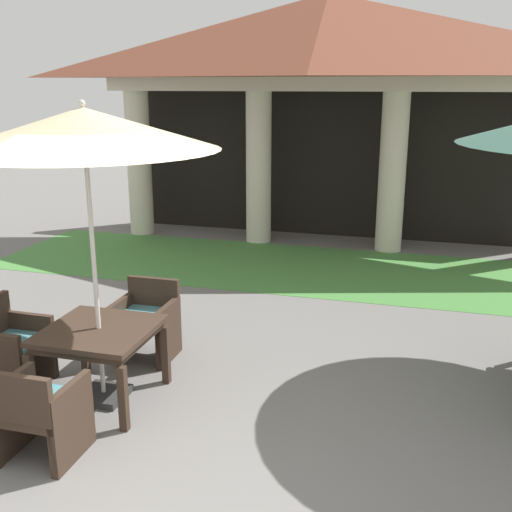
{
  "coord_description": "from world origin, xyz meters",
  "views": [
    {
      "loc": [
        1.78,
        -3.37,
        2.87
      ],
      "look_at": [
        -0.04,
        3.11,
        0.96
      ],
      "focal_mm": 42.66,
      "sensor_mm": 36.0,
      "label": 1
    }
  ],
  "objects": [
    {
      "name": "ground_plane",
      "position": [
        0.0,
        0.0,
        0.0
      ],
      "size": [
        60.0,
        60.0,
        0.0
      ],
      "primitive_type": "plane",
      "color": "slate"
    },
    {
      "name": "patio_chair_near_foreground_north",
      "position": [
        -1.02,
        2.19,
        0.41
      ],
      "size": [
        0.61,
        0.57,
        0.83
      ],
      "rotation": [
        0.0,
        0.0,
        -3.14
      ],
      "color": "#38281E",
      "rests_on": "ground"
    },
    {
      "name": "patio_chair_near_foreground_west",
      "position": [
        -1.98,
        1.21,
        0.41
      ],
      "size": [
        0.55,
        0.58,
        0.88
      ],
      "rotation": [
        0.0,
        0.0,
        -1.56
      ],
      "color": "#38281E",
      "rests_on": "ground"
    },
    {
      "name": "patio_umbrella_near_foreground",
      "position": [
        -1.01,
        1.22,
        2.49
      ],
      "size": [
        2.31,
        2.31,
        2.74
      ],
      "color": "#2D2D2D",
      "rests_on": "ground"
    },
    {
      "name": "patio_table_near_foreground",
      "position": [
        -1.01,
        1.22,
        0.62
      ],
      "size": [
        0.97,
        0.97,
        0.71
      ],
      "rotation": [
        0.0,
        0.0,
        0.01
      ],
      "color": "#38281E",
      "rests_on": "ground"
    },
    {
      "name": "background_pavilion",
      "position": [
        0.0,
        7.49,
        3.25
      ],
      "size": [
        8.42,
        2.48,
        4.33
      ],
      "color": "beige",
      "rests_on": "ground"
    },
    {
      "name": "patio_chair_near_foreground_south",
      "position": [
        -1.01,
        0.25,
        0.39
      ],
      "size": [
        0.58,
        0.57,
        0.82
      ],
      "rotation": [
        0.0,
        0.0,
        0.01
      ],
      "color": "#38281E",
      "rests_on": "ground"
    },
    {
      "name": "lawn_strip",
      "position": [
        0.0,
        5.86,
        0.0
      ],
      "size": [
        10.22,
        2.72,
        0.01
      ],
      "primitive_type": "cube",
      "color": "#47843D",
      "rests_on": "ground"
    }
  ]
}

